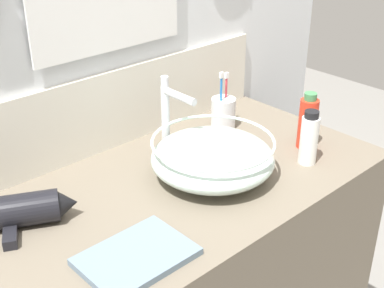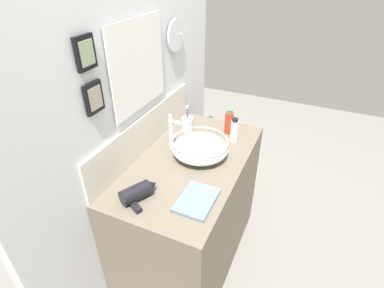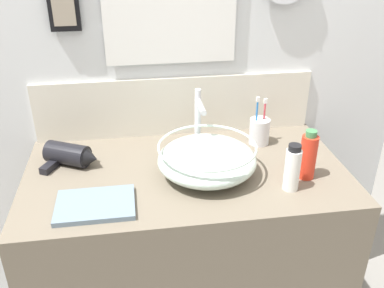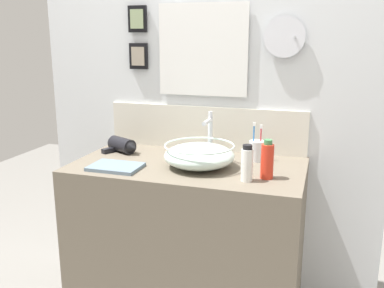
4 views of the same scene
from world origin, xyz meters
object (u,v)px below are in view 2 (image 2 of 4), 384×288
soap_dispenser (234,130)px  toothbrush_cup (188,124)px  hand_towel (197,200)px  glass_bowl_sink (200,148)px  hair_drier (139,192)px  lotion_bottle (229,122)px  faucet (173,130)px

soap_dispenser → toothbrush_cup: bearing=91.7°
toothbrush_cup → hand_towel: 0.68m
glass_bowl_sink → soap_dispenser: bearing=-27.5°
soap_dispenser → hair_drier: bearing=159.8°
toothbrush_cup → hand_towel: bearing=-151.4°
toothbrush_cup → hand_towel: (-0.60, -0.33, -0.04)m
soap_dispenser → hand_towel: bearing=-179.2°
lotion_bottle → hair_drier: bearing=165.7°
glass_bowl_sink → hair_drier: (-0.45, 0.13, -0.02)m
hair_drier → toothbrush_cup: (0.69, 0.06, 0.01)m
faucet → lotion_bottle: bearing=-37.0°
glass_bowl_sink → soap_dispenser: (0.25, -0.13, 0.02)m
glass_bowl_sink → hand_towel: (-0.36, -0.14, -0.05)m
faucet → hair_drier: size_ratio=1.10×
faucet → toothbrush_cup: faucet is taller
toothbrush_cup → lotion_bottle: (0.08, -0.26, 0.03)m
faucet → glass_bowl_sink: bearing=-90.0°
hair_drier → faucet: bearing=5.5°
toothbrush_cup → lotion_bottle: toothbrush_cup is taller
glass_bowl_sink → faucet: faucet is taller
glass_bowl_sink → soap_dispenser: 0.28m
faucet → soap_dispenser: size_ratio=1.47×
toothbrush_cup → lotion_bottle: 0.27m
toothbrush_cup → lotion_bottle: bearing=-71.8°
glass_bowl_sink → faucet: bearing=90.0°
glass_bowl_sink → hair_drier: bearing=164.0°
faucet → hand_towel: (-0.36, -0.31, -0.13)m
hand_towel → lotion_bottle: bearing=5.7°
soap_dispenser → hand_towel: 0.61m
hair_drier → soap_dispenser: size_ratio=1.33×
hand_towel → glass_bowl_sink: bearing=20.6°
faucet → hair_drier: faucet is taller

